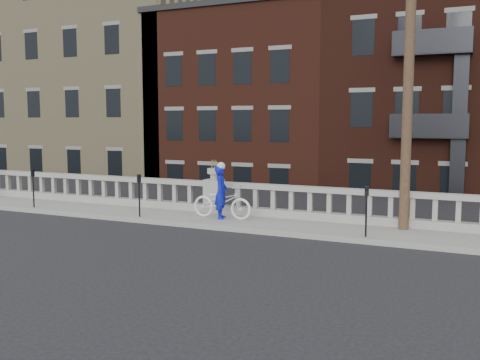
# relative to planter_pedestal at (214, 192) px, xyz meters

# --- Properties ---
(ground) EXTENTS (120.00, 120.00, 0.00)m
(ground) POSITION_rel_planter_pedestal_xyz_m (0.00, -3.95, -0.83)
(ground) COLOR black
(ground) RESTS_ON ground
(sidewalk) EXTENTS (32.00, 2.20, 0.15)m
(sidewalk) POSITION_rel_planter_pedestal_xyz_m (0.00, -0.95, -0.76)
(sidewalk) COLOR gray
(sidewalk) RESTS_ON ground
(balustrade) EXTENTS (28.00, 0.34, 1.03)m
(balustrade) POSITION_rel_planter_pedestal_xyz_m (0.00, 0.00, -0.19)
(balustrade) COLOR gray
(balustrade) RESTS_ON sidewalk
(planter_pedestal) EXTENTS (0.55, 0.55, 1.76)m
(planter_pedestal) POSITION_rel_planter_pedestal_xyz_m (0.00, 0.00, 0.00)
(planter_pedestal) COLOR gray
(planter_pedestal) RESTS_ON sidewalk
(lower_level) EXTENTS (80.00, 44.00, 20.80)m
(lower_level) POSITION_rel_planter_pedestal_xyz_m (0.56, 19.09, 1.80)
(lower_level) COLOR #605E59
(lower_level) RESTS_ON ground
(utility_pole) EXTENTS (1.60, 0.28, 10.00)m
(utility_pole) POSITION_rel_planter_pedestal_xyz_m (6.20, -0.35, 4.41)
(utility_pole) COLOR #422D1E
(utility_pole) RESTS_ON sidewalk
(parking_meter_a) EXTENTS (0.10, 0.09, 1.36)m
(parking_meter_a) POSITION_rel_planter_pedestal_xyz_m (-6.24, -1.80, 0.17)
(parking_meter_a) COLOR black
(parking_meter_a) RESTS_ON sidewalk
(parking_meter_b) EXTENTS (0.10, 0.09, 1.36)m
(parking_meter_b) POSITION_rel_planter_pedestal_xyz_m (-1.74, -1.80, 0.17)
(parking_meter_b) COLOR black
(parking_meter_b) RESTS_ON sidewalk
(parking_meter_c) EXTENTS (0.10, 0.09, 1.36)m
(parking_meter_c) POSITION_rel_planter_pedestal_xyz_m (5.43, -1.80, 0.17)
(parking_meter_c) COLOR black
(parking_meter_c) RESTS_ON sidewalk
(bicycle) EXTENTS (2.00, 0.72, 1.05)m
(bicycle) POSITION_rel_planter_pedestal_xyz_m (0.76, -0.92, -0.16)
(bicycle) COLOR white
(bicycle) RESTS_ON sidewalk
(cyclist) EXTENTS (0.58, 0.70, 1.67)m
(cyclist) POSITION_rel_planter_pedestal_xyz_m (0.76, -0.98, 0.15)
(cyclist) COLOR #0C15B5
(cyclist) RESTS_ON sidewalk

